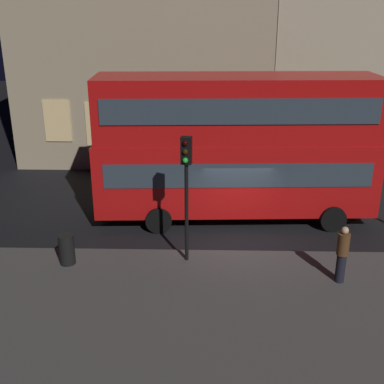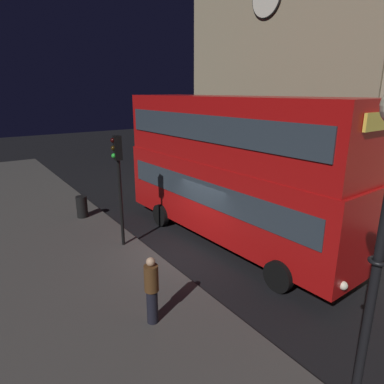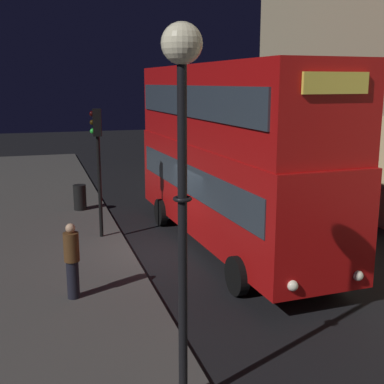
# 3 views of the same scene
# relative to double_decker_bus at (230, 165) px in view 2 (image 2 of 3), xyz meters

# --- Properties ---
(ground_plane) EXTENTS (80.00, 80.00, 0.00)m
(ground_plane) POSITION_rel_double_decker_bus_xyz_m (0.05, -2.09, -3.08)
(ground_plane) COLOR black
(sidewalk_slab) EXTENTS (44.00, 7.82, 0.12)m
(sidewalk_slab) POSITION_rel_double_decker_bus_xyz_m (0.05, -6.98, -3.02)
(sidewalk_slab) COLOR #423F3D
(sidewalk_slab) RESTS_ON ground
(building_with_clock) EXTENTS (12.97, 9.73, 16.10)m
(building_with_clock) POSITION_rel_double_decker_bus_xyz_m (-4.36, 10.63, 4.97)
(building_with_clock) COLOR tan
(building_with_clock) RESTS_ON ground
(double_decker_bus) EXTENTS (10.80, 3.27, 5.58)m
(double_decker_bus) POSITION_rel_double_decker_bus_xyz_m (0.00, 0.00, 0.00)
(double_decker_bus) COLOR #B20F0F
(double_decker_bus) RESTS_ON ground
(traffic_light_near_kerb) EXTENTS (0.36, 0.38, 4.14)m
(traffic_light_near_kerb) POSITION_rel_double_decker_bus_xyz_m (-1.73, -3.77, 0.01)
(traffic_light_near_kerb) COLOR black
(traffic_light_near_kerb) RESTS_ON sidewalk_slab
(pedestrian) EXTENTS (0.36, 0.36, 1.80)m
(pedestrian) POSITION_rel_double_decker_bus_xyz_m (2.93, -4.99, -2.03)
(pedestrian) COLOR black
(pedestrian) RESTS_ON sidewalk_slab
(litter_bin) EXTENTS (0.50, 0.50, 1.00)m
(litter_bin) POSITION_rel_double_decker_bus_xyz_m (-5.56, -4.10, -2.47)
(litter_bin) COLOR black
(litter_bin) RESTS_ON sidewalk_slab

